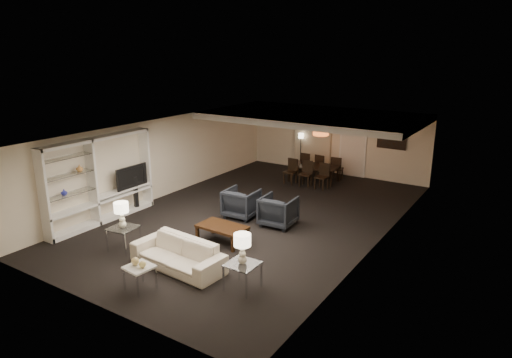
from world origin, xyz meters
The scene contains 35 objects.
floor centered at (0.00, 0.00, 0.00)m, with size 11.00×11.00×0.00m, color black.
ceiling centered at (0.00, 0.00, 2.50)m, with size 7.00×11.00×0.02m, color silver.
wall_back centered at (0.00, 5.50, 1.25)m, with size 7.00×0.02×2.50m, color beige.
wall_front centered at (0.00, -5.50, 1.25)m, with size 7.00×0.02×2.50m, color beige.
wall_left centered at (-3.50, 0.00, 1.25)m, with size 0.02×11.00×2.50m, color beige.
wall_right centered at (3.50, 0.00, 1.25)m, with size 0.02×11.00×2.50m, color beige.
ceiling_soffit centered at (0.00, 3.50, 2.40)m, with size 7.00×4.00×0.20m, color silver.
curtains centered at (-0.90, 5.42, 1.20)m, with size 1.50×0.12×2.40m, color beige.
door centered at (0.70, 5.47, 1.05)m, with size 0.90×0.05×2.10m, color silver.
painting centered at (2.10, 5.46, 1.55)m, with size 0.95×0.04×0.65m, color #142D38.
media_unit centered at (-3.31, -2.60, 1.18)m, with size 0.38×3.40×2.35m, color white, non-canonical shape.
pendant_light centered at (0.30, 3.50, 1.92)m, with size 0.52×0.52×0.24m, color #D8591E.
sofa centered at (0.27, -3.54, 0.32)m, with size 2.18×0.85×0.64m, color beige.
coffee_table centered at (0.27, -1.94, 0.21)m, with size 1.20×0.70×0.43m, color black, non-canonical shape.
armchair_left centered at (-0.33, -0.24, 0.41)m, with size 0.87×0.89×0.81m, color black.
armchair_right centered at (0.87, -0.24, 0.41)m, with size 0.87×0.89×0.81m, color black.
side_table_left centered at (-1.43, -3.54, 0.28)m, with size 0.60×0.60×0.56m, color white, non-canonical shape.
side_table_right centered at (1.97, -3.54, 0.28)m, with size 0.60×0.60×0.56m, color silver, non-canonical shape.
table_lamp_left centered at (-1.43, -3.54, 0.87)m, with size 0.34×0.34×0.62m, color #EDE8C8, non-canonical shape.
table_lamp_right centered at (1.97, -3.54, 0.87)m, with size 0.34×0.34×0.62m, color beige, non-canonical shape.
marble_table centered at (0.27, -4.64, 0.25)m, with size 0.50×0.50×0.50m, color white, non-canonical shape.
gold_gourd_a centered at (0.17, -4.64, 0.58)m, with size 0.16×0.16×0.16m, color tan.
gold_gourd_b centered at (0.37, -4.64, 0.57)m, with size 0.14×0.14×0.14m, color #E8D57B.
television centered at (-3.28, -1.62, 1.06)m, with size 0.14×1.09×0.63m, color black.
vase_blue centered at (-3.31, -3.70, 1.14)m, with size 0.16×0.16×0.16m, color #282EAD.
vase_amber centered at (-3.31, -3.19, 1.65)m, with size 0.17×0.17×0.18m, color #D49046.
floor_speaker centered at (-3.20, -1.50, 0.52)m, with size 0.11×0.11×1.03m, color black.
dining_table centered at (-0.14, 4.00, 0.29)m, with size 1.66×0.93×0.59m, color black.
chair_nl centered at (-0.74, 3.35, 0.43)m, with size 0.40×0.40×0.87m, color black, non-canonical shape.
chair_nm centered at (-0.14, 3.35, 0.43)m, with size 0.40×0.40×0.87m, color black, non-canonical shape.
chair_nr centered at (0.46, 3.35, 0.43)m, with size 0.40×0.40×0.87m, color black, non-canonical shape.
chair_fl centered at (-0.74, 4.65, 0.43)m, with size 0.40×0.40×0.87m, color black, non-canonical shape.
chair_fm centered at (-0.14, 4.65, 0.43)m, with size 0.40×0.40×0.87m, color black, non-canonical shape.
chair_fr centered at (0.46, 4.65, 0.43)m, with size 0.40×0.40×0.87m, color black, non-canonical shape.
floor_lamp centered at (-1.30, 5.20, 0.72)m, with size 0.21×0.21×1.44m, color black, non-canonical shape.
Camera 1 is at (6.57, -10.19, 4.64)m, focal length 32.00 mm.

